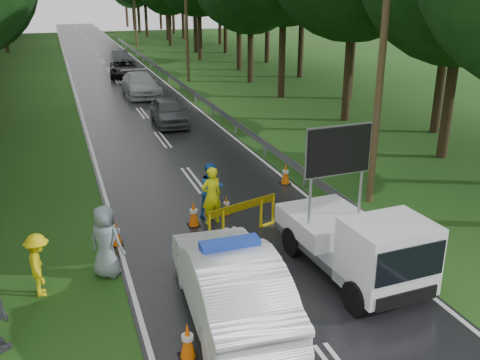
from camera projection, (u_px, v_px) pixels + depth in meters
name	position (u px, v px, depth m)	size (l,w,h in m)	color
ground	(246.00, 249.00, 14.99)	(160.00, 160.00, 0.00)	#194413
road	(117.00, 81.00, 41.65)	(7.00, 140.00, 0.02)	black
guardrail	(165.00, 72.00, 42.30)	(0.12, 60.06, 0.70)	gray
utility_pole_near	(383.00, 51.00, 16.63)	(1.40, 0.24, 10.00)	#4D3D23
utility_pole_mid	(186.00, 13.00, 39.73)	(1.40, 0.24, 10.00)	#4D3D23
utility_pole_far	(134.00, 3.00, 62.84)	(1.40, 0.24, 10.00)	#4D3D23
police_sedan	(230.00, 282.00, 11.67)	(2.14, 5.33, 1.89)	white
work_truck	(359.00, 243.00, 13.17)	(2.29, 4.71, 3.67)	gray
barrier	(243.00, 210.00, 15.69)	(2.34, 0.79, 1.01)	yellow
officer	(212.00, 196.00, 16.33)	(0.67, 0.44, 1.84)	#F6FF0D
civilian	(212.00, 190.00, 16.87)	(0.87, 0.68, 1.79)	blue
bystander_left	(39.00, 265.00, 12.57)	(1.01, 0.58, 1.56)	yellow
bystander_right	(106.00, 241.00, 13.36)	(0.93, 0.60, 1.90)	gray
queue_car_first	(169.00, 111.00, 28.30)	(1.66, 4.13, 1.41)	#42464A
queue_car_second	(141.00, 84.00, 35.76)	(2.12, 5.21, 1.51)	#A9ABB1
queue_car_third	(124.00, 68.00, 43.44)	(2.19, 4.74, 1.32)	black
queue_car_fourth	(120.00, 58.00, 49.63)	(1.43, 4.10, 1.35)	#3C3E43
cone_near_left	(188.00, 341.00, 10.49)	(0.38, 0.38, 0.81)	black
cone_center	(194.00, 214.00, 16.33)	(0.39, 0.39, 0.83)	black
cone_far	(226.00, 205.00, 17.17)	(0.31, 0.31, 0.67)	black
cone_left_mid	(116.00, 234.00, 15.11)	(0.36, 0.36, 0.75)	black
cone_right	(286.00, 174.00, 19.82)	(0.39, 0.39, 0.82)	black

